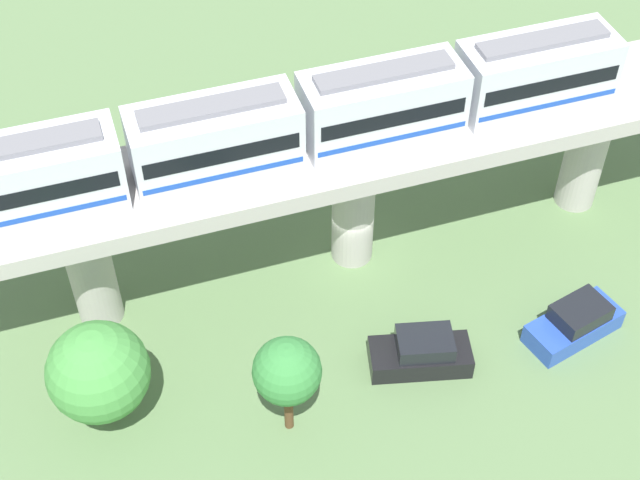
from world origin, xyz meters
The scene contains 7 objects.
ground_plane centered at (0.00, 0.00, 0.00)m, with size 120.00×120.00×0.00m, color #5B7A4C.
viaduct centered at (0.00, 0.00, 5.46)m, with size 5.20×35.80×6.92m.
train centered at (0.00, -2.38, 8.45)m, with size 2.64×27.45×3.24m.
parked_car_black centered at (6.88, 0.58, 0.74)m, with size 2.75×4.51×1.76m.
parked_car_blue centered at (7.45, 7.43, 0.74)m, with size 2.75×4.51×1.76m.
tree_near_viaduct centered at (5.48, -12.14, 3.12)m, with size 3.93×3.93×5.10m.
tree_mid_lot centered at (8.02, -5.50, 3.59)m, with size 2.62×2.62×4.94m.
Camera 1 is at (27.61, -10.72, 31.65)m, focal length 52.13 mm.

